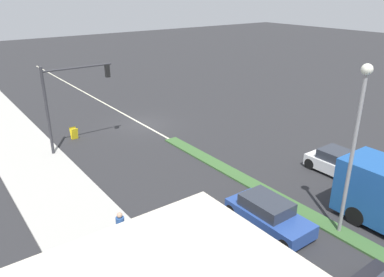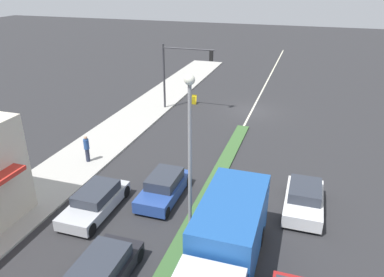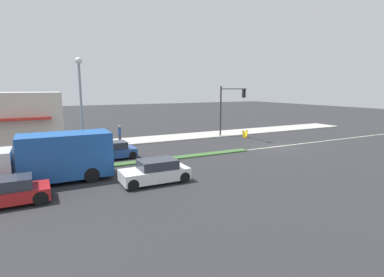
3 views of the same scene
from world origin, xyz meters
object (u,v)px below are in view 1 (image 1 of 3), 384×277
(warning_aframe_sign, at_px, (74,133))
(coupe_blue, at_px, (268,214))
(street_lamp, at_px, (356,132))
(van_white, at_px, (341,164))
(traffic_signal_main, at_px, (68,93))
(pedestrian, at_px, (121,230))
(sedan_silver, at_px, (261,268))

(warning_aframe_sign, distance_m, coupe_blue, 15.90)
(street_lamp, bearing_deg, coupe_blue, -45.10)
(coupe_blue, bearing_deg, van_white, -171.63)
(traffic_signal_main, bearing_deg, coupe_blue, 106.02)
(street_lamp, distance_m, van_white, 7.26)
(pedestrian, distance_m, warning_aframe_sign, 13.59)
(van_white, relative_size, coupe_blue, 0.97)
(pedestrian, xyz_separation_m, coupe_blue, (-6.11, 2.29, -0.41))
(street_lamp, height_order, coupe_blue, street_lamp)
(pedestrian, bearing_deg, coupe_blue, 159.48)
(traffic_signal_main, height_order, street_lamp, street_lamp)
(warning_aframe_sign, bearing_deg, van_white, 125.78)
(street_lamp, distance_m, warning_aframe_sign, 19.09)
(sedan_silver, bearing_deg, street_lamp, -179.47)
(warning_aframe_sign, bearing_deg, coupe_blue, 101.81)
(pedestrian, xyz_separation_m, van_white, (-13.31, 1.23, -0.39))
(traffic_signal_main, height_order, warning_aframe_sign, traffic_signal_main)
(van_white, distance_m, coupe_blue, 7.28)
(street_lamp, distance_m, pedestrian, 10.16)
(pedestrian, bearing_deg, street_lamp, 151.59)
(warning_aframe_sign, height_order, van_white, van_white)
(traffic_signal_main, relative_size, van_white, 1.43)
(street_lamp, height_order, warning_aframe_sign, street_lamp)
(warning_aframe_sign, bearing_deg, sedan_silver, 91.46)
(pedestrian, bearing_deg, traffic_signal_main, -100.87)
(street_lamp, distance_m, sedan_silver, 6.51)
(warning_aframe_sign, bearing_deg, traffic_signal_main, 70.54)
(pedestrian, bearing_deg, warning_aframe_sign, -102.14)
(street_lamp, relative_size, sedan_silver, 1.71)
(sedan_silver, xyz_separation_m, coupe_blue, (-2.80, -2.25, 0.03))
(sedan_silver, xyz_separation_m, van_white, (-10.00, -3.31, 0.04))
(sedan_silver, bearing_deg, warning_aframe_sign, -88.54)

